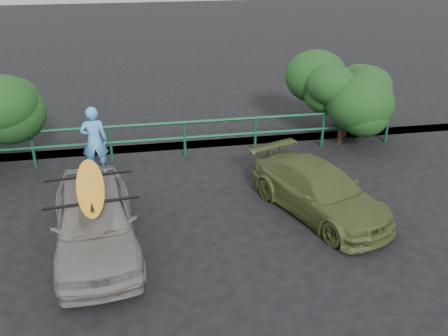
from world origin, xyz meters
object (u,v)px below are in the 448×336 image
at_px(guardrail, 148,141).
at_px(olive_vehicle, 319,191).
at_px(man, 94,141).
at_px(surfboard, 90,186).
at_px(sedan, 95,220).

xyz_separation_m(guardrail, olive_vehicle, (3.57, -3.60, 0.02)).
relative_size(man, surfboard, 0.73).
xyz_separation_m(guardrail, sedan, (-1.19, -4.20, 0.14)).
distance_m(guardrail, olive_vehicle, 5.07).
height_order(sedan, surfboard, surfboard).
relative_size(guardrail, surfboard, 5.64).
bearing_deg(sedan, surfboard, -95.64).
bearing_deg(surfboard, olive_vehicle, 1.56).
distance_m(sedan, man, 3.53).
xyz_separation_m(man, surfboard, (0.16, -3.52, 0.50)).
bearing_deg(guardrail, man, -153.29).
xyz_separation_m(guardrail, surfboard, (-1.19, -4.20, 0.89)).
bearing_deg(olive_vehicle, surfboard, 165.99).
height_order(guardrail, surfboard, surfboard).
bearing_deg(sedan, guardrail, 68.52).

